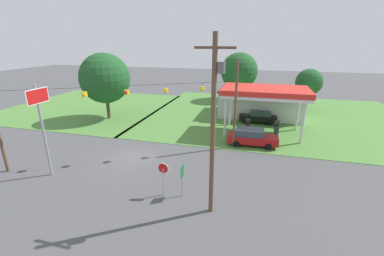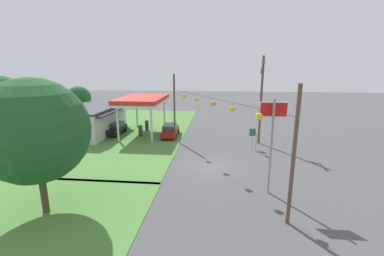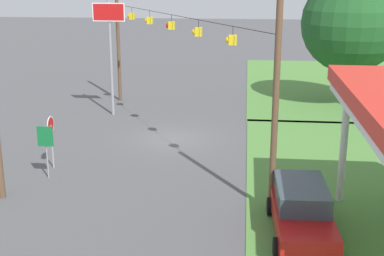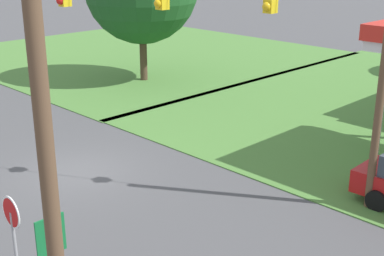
% 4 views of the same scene
% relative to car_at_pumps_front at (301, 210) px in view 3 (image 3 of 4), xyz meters
% --- Properties ---
extents(ground_plane, '(160.00, 160.00, 0.00)m').
position_rel_car_at_pumps_front_xyz_m(ground_plane, '(-10.56, -5.94, -0.92)').
color(ground_plane, '#4C4C4F').
extents(car_at_pumps_front, '(5.14, 2.22, 1.78)m').
position_rel_car_at_pumps_front_xyz_m(car_at_pumps_front, '(0.00, 0.00, 0.00)').
color(car_at_pumps_front, '#AD1414').
rests_on(car_at_pumps_front, ground).
extents(stop_sign_roadside, '(0.80, 0.08, 2.50)m').
position_rel_car_at_pumps_front_xyz_m(stop_sign_roadside, '(-5.51, -10.88, 0.89)').
color(stop_sign_roadside, '#99999E').
rests_on(stop_sign_roadside, ground).
extents(stop_sign_overhead, '(0.22, 2.01, 7.34)m').
position_rel_car_at_pumps_front_xyz_m(stop_sign_overhead, '(-15.34, -10.48, 4.23)').
color(stop_sign_overhead, gray).
rests_on(stop_sign_overhead, ground).
extents(route_sign, '(0.10, 0.70, 2.40)m').
position_rel_car_at_pumps_front_xyz_m(route_sign, '(-4.21, -10.65, 0.79)').
color(route_sign, gray).
rests_on(route_sign, ground).
extents(signal_span_gantry, '(17.86, 10.24, 8.60)m').
position_rel_car_at_pumps_front_xyz_m(signal_span_gantry, '(-10.56, -5.95, 3.84)').
color(signal_span_gantry, brown).
rests_on(signal_span_gantry, ground).
extents(tree_west_verge, '(6.64, 6.64, 8.91)m').
position_rel_car_at_pumps_front_xyz_m(tree_west_verge, '(-19.66, 4.84, 4.66)').
color(tree_west_verge, '#4C3828').
rests_on(tree_west_verge, ground).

